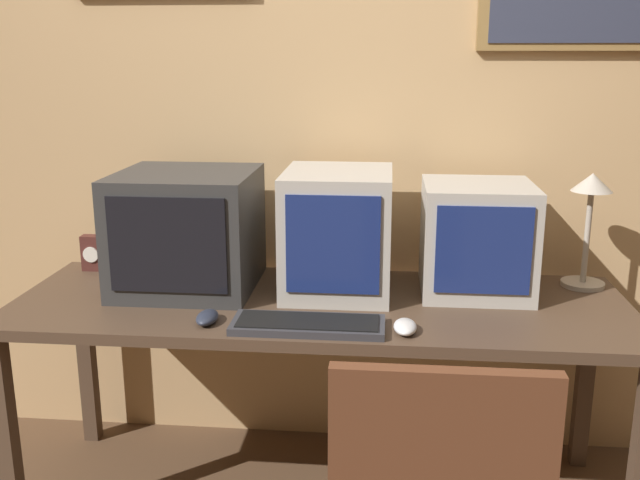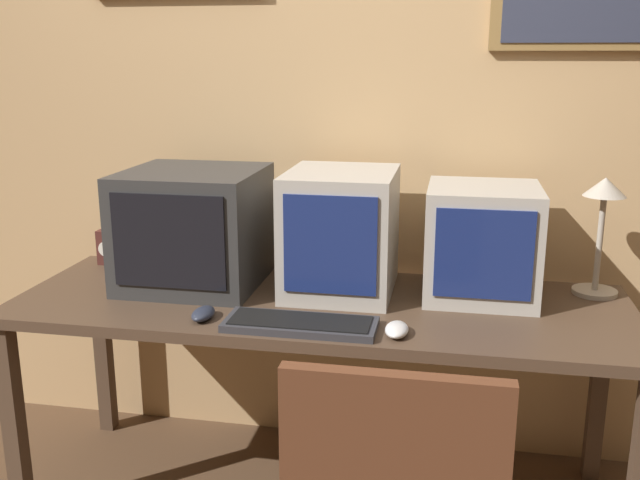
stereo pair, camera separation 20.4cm
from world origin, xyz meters
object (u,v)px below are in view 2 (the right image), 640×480
Objects in this scene: monitor_left at (194,227)px; monitor_center at (341,232)px; keyboard_main at (300,324)px; desk_lamp at (602,214)px; monitor_right at (482,242)px; desk_clock at (109,247)px; mouse_near_keyboard at (397,330)px; mouse_far_corner at (203,314)px.

monitor_center is (0.51, 0.02, 0.00)m from monitor_left.
desk_lamp is (0.91, 0.49, 0.26)m from keyboard_main.
monitor_center is 0.95× the size of keyboard_main.
desk_clock is at bearing 175.66° from monitor_right.
monitor_center is at bearing -172.16° from desk_lamp.
monitor_right reaches higher than desk_clock.
mouse_near_keyboard is 0.59m from mouse_far_corner.
monitor_left is at bearing 141.93° from keyboard_main.
monitor_left is 3.54× the size of desk_clock.
desk_clock is 0.33× the size of desk_lamp.
monitor_right is at bearing 3.87° from monitor_center.
monitor_right reaches higher than mouse_far_corner.
monitor_right is (0.98, 0.05, -0.02)m from monitor_left.
monitor_left is at bearing 113.42° from mouse_far_corner.
keyboard_main is 3.88× the size of mouse_far_corner.
desk_lamp reaches higher than keyboard_main.
mouse_near_keyboard is 0.89× the size of desk_clock.
keyboard_main is 3.40× the size of desk_clock.
monitor_left reaches higher than mouse_near_keyboard.
mouse_far_corner is at bearing -155.03° from monitor_right.
monitor_left is 4.03× the size of mouse_far_corner.
keyboard_main is (-0.06, -0.37, -0.19)m from monitor_center.
mouse_near_keyboard is (0.74, -0.36, -0.18)m from monitor_left.
desk_lamp reaches higher than monitor_right.
monitor_center is 3.62× the size of mouse_near_keyboard.
mouse_near_keyboard reaches higher than keyboard_main.
monitor_left reaches higher than mouse_far_corner.
mouse_near_keyboard is at bearing -120.79° from monitor_right.
mouse_far_corner reaches higher than keyboard_main.
monitor_center is at bearing 1.70° from monitor_left.
monitor_right is 0.50m from mouse_near_keyboard.
monitor_left is 1.10× the size of monitor_center.
monitor_center is 0.94m from desk_clock.
mouse_far_corner is (0.15, -0.34, -0.18)m from monitor_left.
mouse_far_corner is at bearing 178.37° from mouse_near_keyboard.
desk_clock is (-0.56, 0.49, 0.05)m from mouse_far_corner.
monitor_left is 0.41m from mouse_far_corner.
mouse_far_corner is at bearing -66.58° from monitor_left.
keyboard_main is 1.14× the size of desk_lamp.
desk_lamp is at bearing 12.55° from monitor_right.
monitor_center is at bearing 44.18° from mouse_far_corner.
desk_clock is at bearing 156.06° from mouse_near_keyboard.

